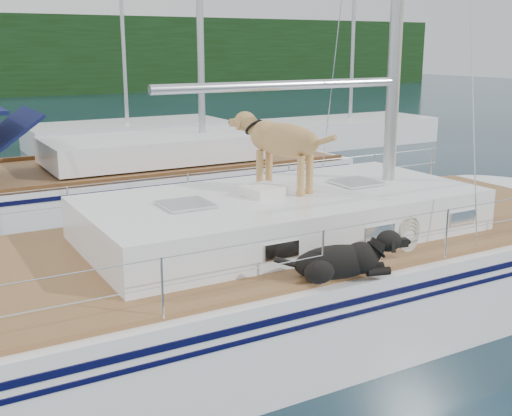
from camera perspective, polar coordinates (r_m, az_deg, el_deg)
ground at (r=8.68m, az=-2.26°, el=-10.99°), size 120.00×120.00×0.00m
main_sailboat at (r=8.45m, az=-1.69°, el=-6.68°), size 12.00×3.96×14.01m
neighbor_sailboat at (r=14.54m, az=-12.91°, el=1.68°), size 11.00×3.50×13.30m
bg_boat_center at (r=24.42m, az=-11.32°, el=6.31°), size 7.20×3.00×11.65m
bg_boat_east at (r=25.55m, az=8.32°, el=6.79°), size 6.40×3.00×11.65m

